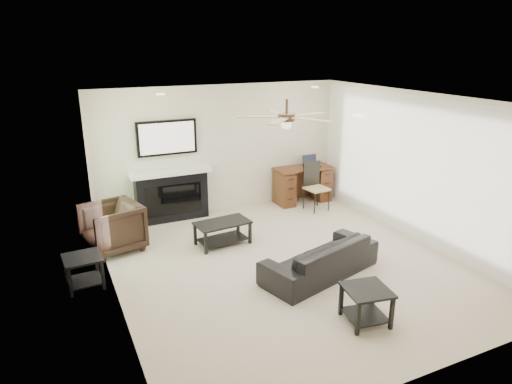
# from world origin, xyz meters

# --- Properties ---
(room_shell) EXTENTS (5.50, 5.54, 2.52)m
(room_shell) POSITION_xyz_m (0.19, 0.08, 1.68)
(room_shell) COLOR beige
(room_shell) RESTS_ON ground
(sofa) EXTENTS (1.98, 1.20, 0.54)m
(sofa) POSITION_xyz_m (0.29, -0.47, 0.27)
(sofa) COLOR black
(sofa) RESTS_ON ground
(armchair) EXTENTS (1.04, 1.03, 0.79)m
(armchair) POSITION_xyz_m (-2.31, 1.68, 0.40)
(armchair) COLOR black
(armchair) RESTS_ON ground
(coffee_table) EXTENTS (0.94, 0.59, 0.40)m
(coffee_table) POSITION_xyz_m (-0.61, 1.13, 0.20)
(coffee_table) COLOR black
(coffee_table) RESTS_ON ground
(end_table_near) EXTENTS (0.60, 0.60, 0.45)m
(end_table_near) POSITION_xyz_m (0.14, -1.72, 0.23)
(end_table_near) COLOR black
(end_table_near) RESTS_ON ground
(end_table_left) EXTENTS (0.53, 0.53, 0.45)m
(end_table_left) POSITION_xyz_m (-2.86, 0.63, 0.23)
(end_table_left) COLOR black
(end_table_left) RESTS_ON ground
(fireplace_unit) EXTENTS (1.52, 0.34, 1.91)m
(fireplace_unit) POSITION_xyz_m (-1.07, 2.58, 0.95)
(fireplace_unit) COLOR black
(fireplace_unit) RESTS_ON ground
(desk) EXTENTS (1.22, 0.56, 0.76)m
(desk) POSITION_xyz_m (1.72, 2.44, 0.38)
(desk) COLOR #3F1C0F
(desk) RESTS_ON ground
(desk_chair) EXTENTS (0.46, 0.48, 0.97)m
(desk_chair) POSITION_xyz_m (1.72, 1.89, 0.48)
(desk_chair) COLOR black
(desk_chair) RESTS_ON ground
(laptop) EXTENTS (0.33, 0.24, 0.23)m
(laptop) POSITION_xyz_m (1.92, 2.42, 0.88)
(laptop) COLOR black
(laptop) RESTS_ON desk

